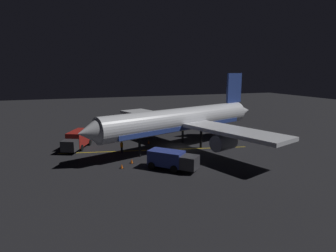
% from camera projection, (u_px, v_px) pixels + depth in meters
% --- Properties ---
extents(ground_plane, '(180.00, 180.00, 0.20)m').
position_uv_depth(ground_plane, '(180.00, 148.00, 43.46)').
color(ground_plane, black).
extents(apron_guide_stripe, '(6.14, 27.38, 0.01)m').
position_uv_depth(apron_guide_stripe, '(155.00, 150.00, 42.07)').
color(apron_guide_stripe, gold).
rests_on(apron_guide_stripe, ground_plane).
extents(airliner, '(32.46, 32.28, 11.19)m').
position_uv_depth(airliner, '(183.00, 120.00, 43.02)').
color(airliner, white).
rests_on(airliner, ground_plane).
extents(baggage_truck, '(6.73, 4.62, 2.64)m').
position_uv_depth(baggage_truck, '(77.00, 140.00, 42.52)').
color(baggage_truck, maroon).
rests_on(baggage_truck, ground_plane).
extents(catering_truck, '(5.66, 5.65, 2.22)m').
position_uv_depth(catering_truck, '(171.00, 160.00, 33.55)').
color(catering_truck, navy).
rests_on(catering_truck, ground_plane).
extents(ground_crew_worker, '(0.40, 0.40, 1.74)m').
position_uv_depth(ground_crew_worker, '(122.00, 147.00, 40.43)').
color(ground_crew_worker, black).
rests_on(ground_crew_worker, ground_plane).
extents(traffic_cone_near_left, '(0.50, 0.50, 0.55)m').
position_uv_depth(traffic_cone_near_left, '(122.00, 166.00, 34.05)').
color(traffic_cone_near_left, '#EA590F').
rests_on(traffic_cone_near_left, ground_plane).
extents(traffic_cone_near_right, '(0.50, 0.50, 0.55)m').
position_uv_depth(traffic_cone_near_right, '(149.00, 142.00, 45.70)').
color(traffic_cone_near_right, '#EA590F').
rests_on(traffic_cone_near_right, ground_plane).
extents(traffic_cone_under_wing, '(0.50, 0.50, 0.55)m').
position_uv_depth(traffic_cone_under_wing, '(132.00, 161.00, 35.93)').
color(traffic_cone_under_wing, '#EA590F').
rests_on(traffic_cone_under_wing, ground_plane).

